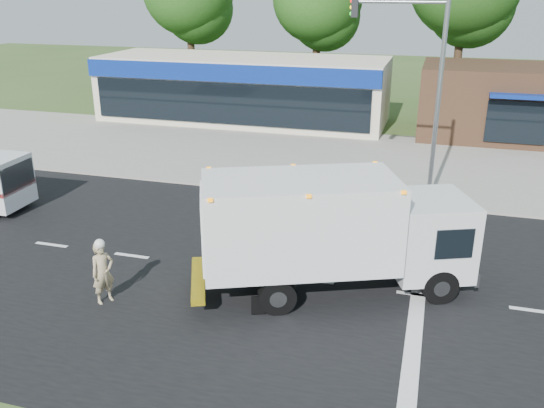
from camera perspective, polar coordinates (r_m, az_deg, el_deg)
The scene contains 10 objects.
ground at distance 17.16m, azimuth 4.17°, elevation -7.62°, with size 120.00×120.00×0.00m, color #385123.
road_asphalt at distance 17.16m, azimuth 4.17°, elevation -7.60°, with size 60.00×14.00×0.02m, color black.
sidewalk at distance 24.57m, azimuth 8.24°, elevation 1.37°, with size 60.00×2.40×0.12m, color gray.
parking_apron at distance 30.08m, azimuth 9.87°, elevation 4.82°, with size 60.00×9.00×0.02m, color gray.
lane_markings at distance 15.81m, azimuth 7.98°, elevation -10.41°, with size 55.20×7.00×0.01m.
ems_box_truck at distance 15.83m, azimuth 5.75°, elevation -2.31°, with size 8.02×5.16×3.41m.
emergency_worker at distance 16.32m, azimuth -16.42°, elevation -6.44°, with size 0.70×0.77×1.88m.
retail_strip_mall at distance 37.25m, azimuth -2.92°, elevation 11.34°, with size 18.00×6.20×4.00m.
brown_storefront at distance 35.54m, azimuth 22.68°, elevation 9.29°, with size 10.00×6.70×4.00m.
traffic_signal_pole at distance 22.64m, azimuth 14.68°, elevation 11.97°, with size 3.51×0.25×8.00m.
Camera 1 is at (3.00, -14.79, 8.17)m, focal length 38.00 mm.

